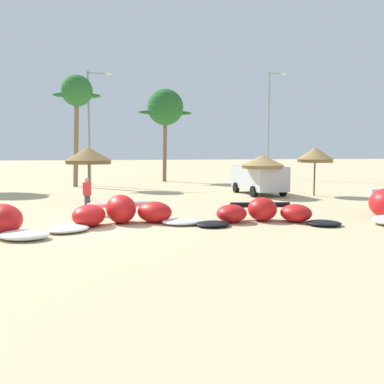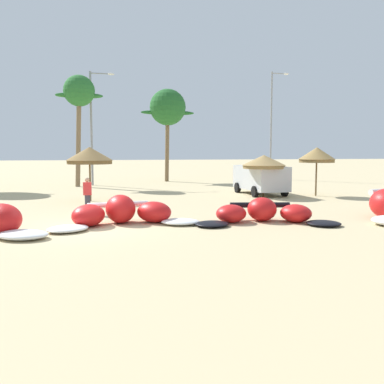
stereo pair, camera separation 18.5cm
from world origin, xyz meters
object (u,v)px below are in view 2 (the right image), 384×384
Objects in this scene: person_by_umbrellas at (88,196)px; beach_umbrella_near_palms at (264,162)px; beach_umbrella_middle at (90,155)px; palm_center_left at (168,108)px; parked_van at (260,177)px; palm_left_of_gap at (79,94)px; lamppost_west at (93,122)px; kite_center at (263,213)px; beach_umbrella_outermost at (317,155)px; kite_left_of_center at (122,213)px; lamppost_west_center at (272,120)px.

beach_umbrella_near_palms is at bearing 24.56° from person_by_umbrellas.
palm_center_left reaches higher than beach_umbrella_middle.
person_by_umbrellas is at bearing -155.44° from beach_umbrella_near_palms.
parked_van is 12.45m from person_by_umbrellas.
palm_left_of_gap is 2.58m from lamppost_west.
kite_center is at bearing -112.04° from parked_van.
beach_umbrella_outermost is at bearing -36.73° from palm_left_of_gap.
beach_umbrella_near_palms is at bearing 177.08° from beach_umbrella_outermost.
beach_umbrella_outermost is 0.33× the size of lamppost_west.
beach_umbrella_middle is 11.77m from lamppost_west.
lamppost_west is (-6.70, -2.97, -1.57)m from palm_center_left.
beach_umbrella_outermost is at bearing 30.78° from kite_left_of_center.
palm_center_left is at bearing 23.94° from lamppost_west.
person_by_umbrellas is at bearing -149.57° from parked_van.
kite_center is 7.66m from person_by_umbrellas.
parked_van is 2.95× the size of person_by_umbrellas.
lamppost_west reaches higher than person_by_umbrellas.
lamppost_west is (-6.25, 20.18, 4.81)m from kite_center.
kite_center is 21.67m from lamppost_west.
lamppost_west_center is at bearing 63.89° from beach_umbrella_near_palms.
beach_umbrella_near_palms is 15.64m from lamppost_west.
lamppost_west_center reaches higher than palm_left_of_gap.
kite_left_of_center is 0.67× the size of palm_left_of_gap.
parked_van is at bearing 30.43° from person_by_umbrellas.
person_by_umbrellas is at bearing 150.73° from kite_center.
lamppost_west is at bearing 48.39° from palm_left_of_gap.
beach_umbrella_near_palms reaches higher than parked_van.
palm_center_left is (7.74, 4.14, -0.48)m from palm_left_of_gap.
kite_center is 11.12m from beach_umbrella_middle.
parked_van is 14.73m from palm_center_left.
kite_left_of_center is 1.03× the size of kite_center.
kite_left_of_center is at bearing -65.99° from person_by_umbrellas.
parked_van is 0.55× the size of palm_left_of_gap.
kite_center is 2.12× the size of beach_umbrella_near_palms.
kite_center is at bearing -115.16° from lamppost_west_center.
kite_left_of_center is 2.19× the size of beach_umbrella_near_palms.
person_by_umbrellas is 0.18× the size of lamppost_west.
kite_center is 0.66× the size of palm_center_left.
lamppost_west_center reaches higher than kite_left_of_center.
kite_left_of_center is at bearing -81.45° from beach_umbrella_middle.
person_by_umbrellas is 27.32m from lamppost_west_center.
lamppost_west_center is (10.72, 0.65, -0.86)m from palm_center_left.
beach_umbrella_middle is at bearing 88.80° from person_by_umbrellas.
beach_umbrella_middle is 1.86× the size of person_by_umbrellas.
person_by_umbrellas is at bearing -91.47° from lamppost_west.
palm_left_of_gap is at bearing -165.45° from lamppost_west_center.
beach_umbrella_near_palms is (9.04, 7.60, 1.72)m from kite_left_of_center.
kite_center is 9.38m from beach_umbrella_near_palms.
beach_umbrella_middle is at bearing 98.55° from kite_left_of_center.
lamppost_west_center is at bearing 64.84° from kite_center.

